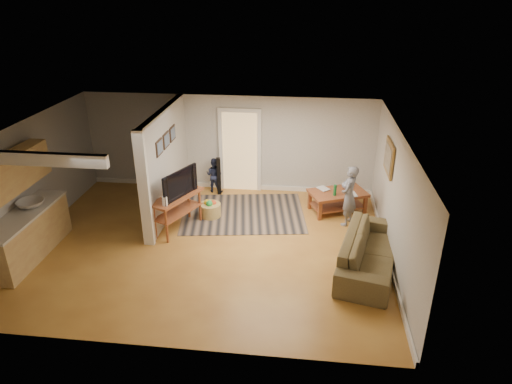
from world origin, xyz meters
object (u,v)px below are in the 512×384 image
sofa (368,267)px  speaker_left (175,199)px  toy_basket (210,209)px  child (346,224)px  coffee_table (338,196)px  toddler (215,191)px  tv_console (177,199)px  speaker_right (219,176)px

sofa → speaker_left: speaker_left is taller
toy_basket → child: child is taller
speaker_left → child: 4.03m
coffee_table → child: 0.77m
sofa → speaker_left: bearing=82.3°
speaker_left → toddler: 1.69m
sofa → toddler: (-3.65, 3.16, 0.00)m
coffee_table → toy_basket: size_ratio=3.05×
speaker_left → child: (4.00, 0.09, -0.45)m
sofa → child: 1.77m
toy_basket → child: bearing=0.1°
tv_console → speaker_right: 2.07m
sofa → coffee_table: size_ratio=1.61×
toddler → tv_console: bearing=94.2°
toy_basket → child: (3.18, 0.00, -0.18)m
toy_basket → speaker_right: bearing=91.4°
sofa → coffee_table: (-0.49, 2.37, 0.40)m
child → sofa: bearing=32.5°
tv_console → child: tv_console is taller
tv_console → child: (3.74, 0.71, -0.76)m
sofa → child: size_ratio=1.73×
coffee_table → toddler: 3.29m
speaker_left → tv_console: bearing=-76.5°
tv_console → speaker_left: size_ratio=1.58×
sofa → coffee_table: coffee_table is taller
coffee_table → toddler: (-3.17, 0.78, -0.40)m
sofa → speaker_right: bearing=62.7°
sofa → coffee_table: 2.46m
coffee_table → toddler: size_ratio=1.62×
coffee_table → speaker_right: 3.09m
speaker_right → child: (3.21, -1.27, -0.50)m
sofa → tv_console: 4.24m
coffee_table → speaker_left: speaker_left is taller
tv_console → toy_basket: tv_console is taller
sofa → child: (-0.30, 1.74, 0.00)m
coffee_table → toy_basket: 3.07m
tv_console → toy_basket: size_ratio=2.84×
sofa → tv_console: (-4.04, 1.04, 0.76)m
coffee_table → sofa: bearing=-78.4°
speaker_left → child: bearing=-8.0°
speaker_left → child: size_ratio=0.63×
tv_console → toddler: (0.39, 2.12, -0.76)m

